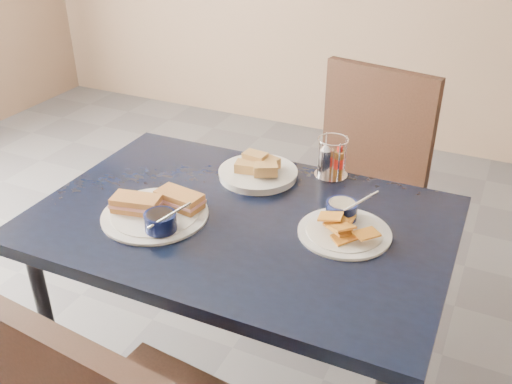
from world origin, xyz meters
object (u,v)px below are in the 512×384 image
at_px(bread_basket, 258,171).
at_px(condiment_caddy, 331,160).
at_px(chair_far, 356,175).
at_px(sandwich_plate, 157,210).
at_px(dining_table, 241,236).
at_px(plantain_plate, 343,223).

distance_m(bread_basket, condiment_caddy, 0.24).
height_order(chair_far, condiment_caddy, chair_far).
bearing_deg(sandwich_plate, condiment_caddy, 51.29).
xyz_separation_m(bread_basket, condiment_caddy, (0.21, 0.11, 0.04)).
distance_m(chair_far, bread_basket, 0.58).
height_order(chair_far, bread_basket, chair_far).
distance_m(dining_table, sandwich_plate, 0.26).
distance_m(chair_far, condiment_caddy, 0.46).
relative_size(dining_table, plantain_plate, 4.64).
bearing_deg(chair_far, condiment_caddy, -89.08).
bearing_deg(bread_basket, chair_far, 67.90).
bearing_deg(condiment_caddy, dining_table, -112.71).
relative_size(sandwich_plate, condiment_caddy, 2.36).
relative_size(plantain_plate, condiment_caddy, 1.91).
height_order(chair_far, sandwich_plate, chair_far).
height_order(sandwich_plate, plantain_plate, same).
distance_m(chair_far, sandwich_plate, 0.95).
relative_size(chair_far, sandwich_plate, 3.06).
height_order(bread_basket, condiment_caddy, condiment_caddy).
relative_size(bread_basket, condiment_caddy, 1.87).
bearing_deg(dining_table, condiment_caddy, 67.29).
height_order(dining_table, chair_far, chair_far).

